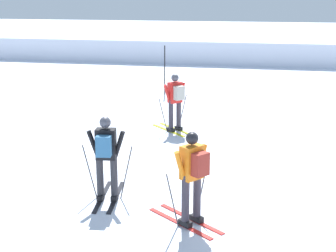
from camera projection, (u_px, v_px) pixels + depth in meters
name	position (u px, v px, depth m)	size (l,w,h in m)	color
ground_plane	(267.00, 190.00, 10.32)	(120.00, 120.00, 0.00)	silver
far_snow_ridge	(270.00, 49.00, 30.05)	(80.00, 6.77, 1.30)	silver
skier_red	(175.00, 100.00, 14.42)	(1.41, 1.38, 1.71)	gold
skier_black	(106.00, 155.00, 9.56)	(1.00, 1.63, 1.71)	black
skier_orange	(192.00, 174.00, 8.55)	(1.49, 1.27, 1.71)	red
trail_marker_pole	(165.00, 70.00, 19.67)	(0.05, 0.05, 1.96)	black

